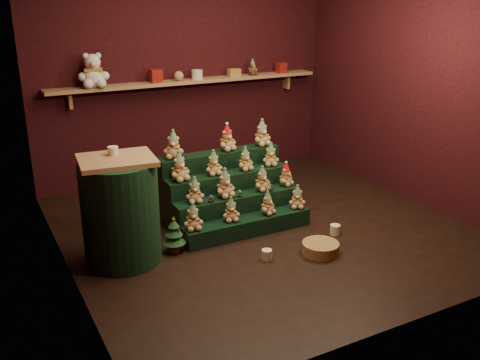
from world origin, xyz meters
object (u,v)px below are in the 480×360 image
mini_christmas_tree (174,235)px  wicker_basket (320,248)px  snow_globe_c (270,187)px  mug_left (267,255)px  snow_globe_b (240,193)px  side_table (121,211)px  brown_bear (253,67)px  mug_right (335,230)px  snow_globe_a (211,199)px  white_bear (93,66)px  riser_tier_front (248,226)px

mini_christmas_tree → wicker_basket: size_ratio=1.05×
snow_globe_c → mug_left: size_ratio=0.86×
snow_globe_b → wicker_basket: size_ratio=0.22×
side_table → wicker_basket: (1.69, -0.75, -0.44)m
side_table → brown_bear: bearing=43.6°
mug_right → wicker_basket: size_ratio=0.30×
snow_globe_b → mini_christmas_tree: (-0.81, -0.19, -0.22)m
mug_left → snow_globe_a: bearing=106.9°
snow_globe_b → mug_right: 1.05m
mug_left → white_bear: size_ratio=0.20×
snow_globe_c → white_bear: (-1.36, 1.73, 1.17)m
snow_globe_a → side_table: 0.97m
mini_christmas_tree → wicker_basket: (1.22, -0.68, -0.13)m
side_table → mug_right: (2.08, -0.48, -0.44)m
snow_globe_b → side_table: size_ratio=0.08×
brown_bear → snow_globe_b: bearing=-134.6°
white_bear → brown_bear: (2.11, 0.00, -0.14)m
snow_globe_b → mug_left: (-0.10, -0.73, -0.35)m
side_table → snow_globe_a: bearing=12.9°
riser_tier_front → mug_right: 0.90m
white_bear → side_table: bearing=-89.5°
snow_globe_a → mini_christmas_tree: 0.56m
side_table → mug_left: bearing=-21.6°
snow_globe_a → side_table: side_table is taller
snow_globe_c → mini_christmas_tree: (-1.17, -0.19, -0.22)m
snow_globe_a → snow_globe_b: bearing=0.0°
riser_tier_front → mug_left: 0.59m
snow_globe_b → side_table: bearing=-174.9°
snow_globe_b → white_bear: white_bear is taller
mug_left → wicker_basket: size_ratio=0.28×
riser_tier_front → side_table: 1.36m
mini_christmas_tree → white_bear: white_bear is taller
wicker_basket → white_bear: white_bear is taller
snow_globe_c → mini_christmas_tree: size_ratio=0.23×
white_bear → snow_globe_b: bearing=-50.7°
side_table → mug_right: side_table is taller
side_table → white_bear: white_bear is taller
white_bear → mini_christmas_tree: bearing=-75.0°
snow_globe_a → snow_globe_b: (0.33, 0.00, -0.00)m
brown_bear → snow_globe_a: bearing=-141.6°
snow_globe_b → brown_bear: bearing=57.2°
mini_christmas_tree → mug_right: (1.61, -0.41, -0.13)m
mug_right → white_bear: white_bear is taller
mug_right → white_bear: (-1.80, 2.32, 1.52)m
snow_globe_a → side_table: size_ratio=0.08×
riser_tier_front → snow_globe_a: bearing=154.5°
mug_right → side_table: bearing=167.1°
brown_bear → white_bear: bearing=168.2°
mini_christmas_tree → mug_left: (0.70, -0.55, -0.13)m
riser_tier_front → side_table: bearing=178.0°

